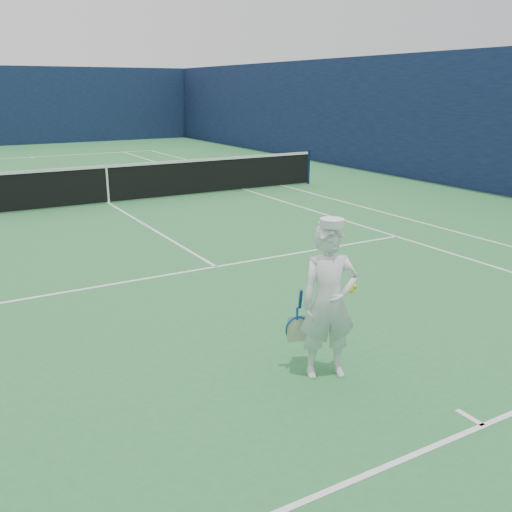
{
  "coord_description": "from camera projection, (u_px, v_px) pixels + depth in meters",
  "views": [
    {
      "loc": [
        -4.04,
        -14.76,
        2.95
      ],
      "look_at": [
        -0.64,
        -8.88,
        0.93
      ],
      "focal_mm": 40.0,
      "sensor_mm": 36.0,
      "label": 1
    }
  ],
  "objects": [
    {
      "name": "tennis_net",
      "position": [
        107.0,
        182.0,
        14.86
      ],
      "size": [
        12.88,
        0.09,
        1.07
      ],
      "color": "#141E4C",
      "rests_on": "ground"
    },
    {
      "name": "tennis_player",
      "position": [
        329.0,
        301.0,
        5.86
      ],
      "size": [
        0.71,
        0.67,
        1.7
      ],
      "rotation": [
        0.0,
        0.0,
        -0.36
      ],
      "color": "white",
      "rests_on": "ground"
    },
    {
      "name": "court_markings",
      "position": [
        109.0,
        203.0,
        15.02
      ],
      "size": [
        11.03,
        23.83,
        0.01
      ],
      "color": "white",
      "rests_on": "ground"
    },
    {
      "name": "ground",
      "position": [
        109.0,
        203.0,
        15.02
      ],
      "size": [
        80.0,
        80.0,
        0.0
      ],
      "primitive_type": "plane",
      "color": "#2C753C",
      "rests_on": "ground"
    },
    {
      "name": "windscreen_fence",
      "position": [
        103.0,
        126.0,
        14.45
      ],
      "size": [
        20.12,
        36.12,
        4.0
      ],
      "color": "#0F1A37",
      "rests_on": "ground"
    }
  ]
}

